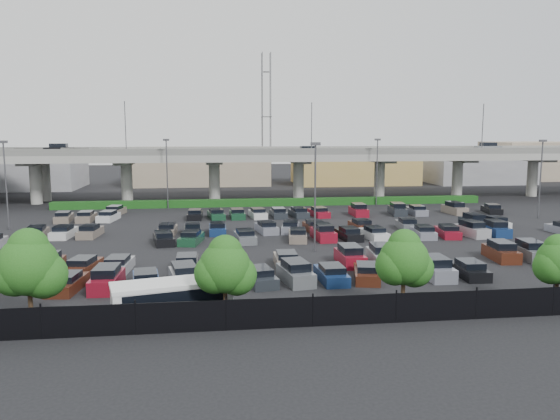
% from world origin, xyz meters
% --- Properties ---
extents(ground, '(280.00, 280.00, 0.00)m').
position_xyz_m(ground, '(0.00, 0.00, 0.00)').
color(ground, black).
extents(overpass, '(150.00, 13.00, 15.80)m').
position_xyz_m(overpass, '(-0.21, 32.01, 6.97)').
color(overpass, '#9A9B92').
rests_on(overpass, ground).
extents(hedge, '(66.00, 1.60, 1.10)m').
position_xyz_m(hedge, '(0.00, 25.00, 0.55)').
color(hedge, '#124013').
rests_on(hedge, ground).
extents(fence, '(70.00, 0.10, 2.00)m').
position_xyz_m(fence, '(-0.05, -28.00, 0.90)').
color(fence, black).
rests_on(fence, ground).
extents(tree_row, '(65.07, 3.66, 5.94)m').
position_xyz_m(tree_row, '(0.70, -26.53, 3.52)').
color(tree_row, '#332316').
rests_on(tree_row, ground).
extents(shuttle_bus, '(7.51, 4.05, 2.29)m').
position_xyz_m(shuttle_bus, '(-12.16, -25.43, 1.25)').
color(shuttle_bus, white).
rests_on(shuttle_bus, ground).
extents(parked_cars, '(63.11, 41.68, 1.67)m').
position_xyz_m(parked_cars, '(-0.70, -4.36, 0.61)').
color(parked_cars, gray).
rests_on(parked_cars, ground).
extents(light_poles, '(66.90, 48.38, 10.30)m').
position_xyz_m(light_poles, '(-4.13, 2.00, 6.24)').
color(light_poles, '#4A4A4F').
rests_on(light_poles, ground).
extents(distant_buildings, '(138.00, 24.00, 9.00)m').
position_xyz_m(distant_buildings, '(12.38, 61.81, 3.74)').
color(distant_buildings, gray).
rests_on(distant_buildings, ground).
extents(comm_tower, '(2.40, 2.40, 30.00)m').
position_xyz_m(comm_tower, '(4.00, 74.00, 15.61)').
color(comm_tower, '#4A4A4F').
rests_on(comm_tower, ground).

